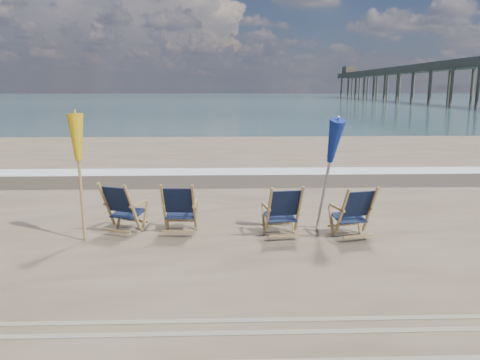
{
  "coord_description": "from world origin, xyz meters",
  "views": [
    {
      "loc": [
        -0.32,
        -7.5,
        2.81
      ],
      "look_at": [
        0.0,
        2.2,
        0.9
      ],
      "focal_mm": 35.0,
      "sensor_mm": 36.0,
      "label": 1
    }
  ],
  "objects": [
    {
      "name": "tire_tracks",
      "position": [
        0.0,
        -2.8,
        0.01
      ],
      "size": [
        80.0,
        1.3,
        0.01
      ],
      "primitive_type": null,
      "color": "gray",
      "rests_on": "ground"
    },
    {
      "name": "beach_chair_2",
      "position": [
        1.08,
        1.01,
        0.53
      ],
      "size": [
        0.78,
        0.85,
        1.05
      ],
      "primitive_type": null,
      "rotation": [
        0.0,
        0.0,
        3.29
      ],
      "color": "#111932",
      "rests_on": "ground"
    },
    {
      "name": "beach_chair_3",
      "position": [
        2.42,
        0.94,
        0.52
      ],
      "size": [
        0.83,
        0.89,
        1.05
      ],
      "primitive_type": null,
      "rotation": [
        0.0,
        0.0,
        3.38
      ],
      "color": "#111932",
      "rests_on": "ground"
    },
    {
      "name": "surf_foam",
      "position": [
        0.0,
        8.3,
        0.0
      ],
      "size": [
        200.0,
        1.4,
        0.01
      ],
      "primitive_type": "cube",
      "color": "silver",
      "rests_on": "ground"
    },
    {
      "name": "umbrella_yellow",
      "position": [
        -2.97,
        0.99,
        1.81
      ],
      "size": [
        0.3,
        0.3,
        2.34
      ],
      "color": "#A8844B",
      "rests_on": "ground"
    },
    {
      "name": "beach_chair_0",
      "position": [
        -2.1,
        1.23,
        0.53
      ],
      "size": [
        0.92,
        0.97,
        1.06
      ],
      "primitive_type": null,
      "rotation": [
        0.0,
        0.0,
        2.74
      ],
      "color": "#111932",
      "rests_on": "ground"
    },
    {
      "name": "wet_sand_strip",
      "position": [
        0.0,
        6.8,
        0.0
      ],
      "size": [
        200.0,
        2.6,
        0.0
      ],
      "primitive_type": "cube",
      "color": "#42362A",
      "rests_on": "ground"
    },
    {
      "name": "umbrella_blue",
      "position": [
        1.63,
        1.31,
        1.83
      ],
      "size": [
        0.3,
        0.3,
        2.37
      ],
      "color": "#A5A5AD",
      "rests_on": "ground"
    },
    {
      "name": "ocean",
      "position": [
        0.0,
        128.0,
        0.0
      ],
      "size": [
        400.0,
        400.0,
        0.0
      ],
      "primitive_type": "plane",
      "color": "#38595E",
      "rests_on": "ground"
    },
    {
      "name": "beach_chair_1",
      "position": [
        -0.92,
        1.24,
        0.52
      ],
      "size": [
        0.72,
        0.8,
        1.05
      ],
      "primitive_type": null,
      "rotation": [
        0.0,
        0.0,
        3.08
      ],
      "color": "#111932",
      "rests_on": "ground"
    },
    {
      "name": "fishing_pier",
      "position": [
        38.0,
        74.0,
        4.65
      ],
      "size": [
        4.4,
        140.0,
        9.3
      ],
      "primitive_type": null,
      "color": "brown",
      "rests_on": "ground"
    }
  ]
}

